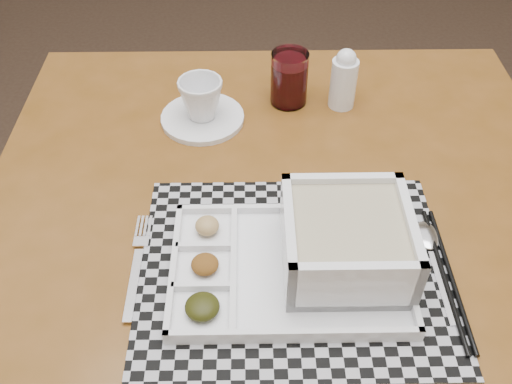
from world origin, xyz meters
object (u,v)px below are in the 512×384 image
serving_tray (328,250)px  cup (201,99)px  dining_table (281,242)px  juice_glass (289,80)px  creamer_bottle (344,79)px

serving_tray → cup: size_ratio=4.10×
dining_table → juice_glass: juice_glass is taller
dining_table → cup: size_ratio=12.13×
serving_tray → dining_table: bearing=117.3°
dining_table → juice_glass: bearing=86.4°
serving_tray → juice_glass: bearing=95.4°
serving_tray → cup: serving_tray is taller
dining_table → cup: bearing=121.3°
dining_table → cup: (-0.14, 0.23, 0.12)m
cup → creamer_bottle: 0.26m
dining_table → serving_tray: size_ratio=2.96×
juice_glass → creamer_bottle: (0.10, -0.01, 0.01)m
cup → creamer_bottle: (0.25, 0.05, 0.01)m
cup → juice_glass: (0.16, 0.06, -0.00)m
cup → juice_glass: size_ratio=0.78×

